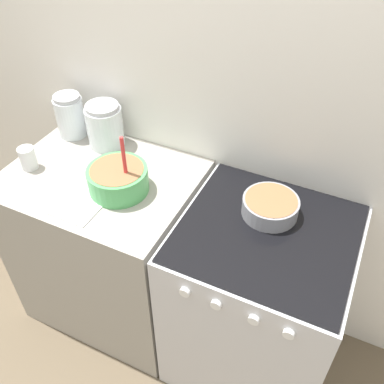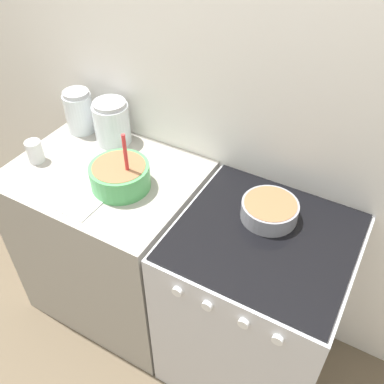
% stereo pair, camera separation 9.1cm
% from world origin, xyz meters
% --- Properties ---
extents(ground_plane, '(12.00, 12.00, 0.00)m').
position_xyz_m(ground_plane, '(0.00, 0.00, 0.00)').
color(ground_plane, brown).
extents(wall_back, '(4.71, 0.05, 2.40)m').
position_xyz_m(wall_back, '(0.00, 0.69, 1.20)').
color(wall_back, white).
rests_on(wall_back, ground_plane).
extents(countertop_cabinet, '(0.85, 0.67, 0.94)m').
position_xyz_m(countertop_cabinet, '(-0.43, 0.33, 0.47)').
color(countertop_cabinet, '#9E998E').
rests_on(countertop_cabinet, ground_plane).
extents(stove, '(0.70, 0.68, 0.94)m').
position_xyz_m(stove, '(0.37, 0.33, 0.47)').
color(stove, silver).
rests_on(stove, ground_plane).
extents(mixing_bowl, '(0.26, 0.26, 0.28)m').
position_xyz_m(mixing_bowl, '(-0.29, 0.30, 1.00)').
color(mixing_bowl, '#4CA559').
rests_on(mixing_bowl, countertop_cabinet).
extents(baking_pan, '(0.23, 0.23, 0.08)m').
position_xyz_m(baking_pan, '(0.34, 0.43, 0.98)').
color(baking_pan, gray).
rests_on(baking_pan, stove).
extents(storage_jar_left, '(0.14, 0.14, 0.22)m').
position_xyz_m(storage_jar_left, '(-0.74, 0.56, 1.03)').
color(storage_jar_left, silver).
rests_on(storage_jar_left, countertop_cabinet).
extents(storage_jar_middle, '(0.17, 0.17, 0.22)m').
position_xyz_m(storage_jar_middle, '(-0.53, 0.56, 1.03)').
color(storage_jar_middle, silver).
rests_on(storage_jar_middle, countertop_cabinet).
extents(tin_can, '(0.07, 0.07, 0.11)m').
position_xyz_m(tin_can, '(-0.75, 0.25, 0.99)').
color(tin_can, silver).
rests_on(tin_can, countertop_cabinet).
extents(recipe_page, '(0.22, 0.22, 0.01)m').
position_xyz_m(recipe_page, '(-0.40, 0.15, 0.94)').
color(recipe_page, white).
rests_on(recipe_page, countertop_cabinet).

